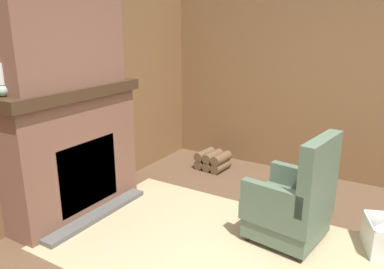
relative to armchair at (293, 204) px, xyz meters
The scene contains 10 objects.
wood_panel_wall_left 2.58m from the armchair, 165.41° to the right, with size 0.06×5.32×2.50m.
wood_panel_wall_back 1.99m from the armchair, 87.89° to the left, with size 5.32×0.09×2.50m.
fireplace_hearth 2.21m from the armchair, 163.82° to the right, with size 0.61×1.55×1.35m.
chimney_breast 2.69m from the armchair, 163.91° to the right, with size 0.35×1.28×1.13m.
area_rug 0.65m from the armchair, 120.79° to the right, with size 3.46×1.85×0.01m.
armchair is the anchor object (origin of this frame).
firewood_stack 1.93m from the armchair, 140.20° to the left, with size 0.43×0.38×0.25m.
oil_lamp_vase 2.71m from the armchair, 149.78° to the right, with size 0.11×0.11×0.28m.
storage_case 2.40m from the armchair, behind, with size 0.14×0.22×0.15m.
decorative_plate_on_mantel 2.54m from the armchair, 161.82° to the right, with size 0.07×0.25×0.25m.
Camera 1 is at (0.76, -2.48, 1.92)m, focal length 35.00 mm.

